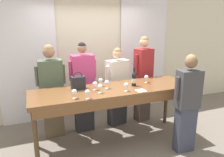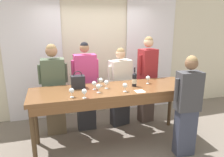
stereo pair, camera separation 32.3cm
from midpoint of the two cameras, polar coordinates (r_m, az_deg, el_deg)
ground_plane at (r=4.18m, az=2.63°, el=-16.32°), size 18.00×18.00×0.00m
wall_back at (r=5.06m, az=-2.56°, el=6.30°), size 12.00×0.06×2.80m
curtain_panel_left at (r=4.88m, az=-17.99°, el=4.56°), size 1.21×0.03×2.69m
curtain_panel_right at (r=5.48m, az=11.53°, el=6.10°), size 1.21×0.03×2.69m
tasting_bar at (r=3.75m, az=2.90°, el=-4.01°), size 2.81×0.82×1.04m
wine_bottle at (r=3.85m, az=8.27°, el=-0.26°), size 0.08×0.08×0.34m
handbag at (r=3.73m, az=-6.44°, el=-0.86°), size 0.23×0.15×0.30m
wine_glass_front_left at (r=3.31m, az=-7.79°, el=-3.25°), size 0.08×0.08×0.14m
wine_glass_front_mid at (r=3.69m, az=1.03°, el=-1.12°), size 0.08×0.08×0.14m
wine_glass_front_right at (r=3.55m, az=6.01°, el=-1.90°), size 0.08×0.08×0.14m
wine_glass_center_left at (r=3.64m, az=-2.15°, el=-1.38°), size 0.08×0.08×0.14m
wine_glass_center_mid at (r=3.48m, az=-0.93°, el=-2.15°), size 0.08×0.08×0.14m
wine_glass_center_right at (r=3.25m, az=-4.44°, el=-3.47°), size 0.08×0.08×0.14m
wine_glass_back_left at (r=3.83m, az=-0.54°, el=-0.52°), size 0.08×0.08×0.14m
wine_glass_back_mid at (r=4.06m, az=11.65°, el=0.07°), size 0.08×0.08×0.14m
napkin at (r=3.62m, az=9.85°, el=-3.35°), size 0.16×0.16×0.00m
guest_olive_jacket at (r=4.24m, az=-12.78°, el=-2.85°), size 0.54×0.27×1.76m
guest_pink_top at (r=4.30m, az=-4.77°, el=-2.18°), size 0.53×0.25×1.78m
guest_cream_sweater at (r=4.51m, az=4.19°, el=-2.26°), size 0.56×0.33×1.64m
guest_striped_shirt at (r=4.70m, az=11.08°, el=-0.17°), size 0.46×0.33×1.85m
host_pouring at (r=3.73m, az=21.48°, el=-6.64°), size 0.49×0.25×1.67m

